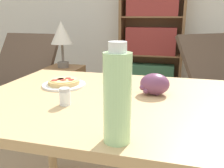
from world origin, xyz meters
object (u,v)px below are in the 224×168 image
object	(u,v)px
lounge_chair_near	(18,92)
lounge_chair_far	(219,93)
pizza_on_plate	(64,83)
bookshelf	(151,40)
side_table	(65,95)
salt_shaker	(65,97)
grape_bunch	(154,84)
table_lamp	(62,35)
drink_bottle	(117,97)

from	to	relation	value
lounge_chair_near	lounge_chair_far	size ratio (longest dim) A/B	0.87
pizza_on_plate	bookshelf	distance (m)	2.35
bookshelf	side_table	bearing A→B (deg)	-119.43
lounge_chair_near	bookshelf	xyz separation A→B (m)	(1.26, 1.31, 0.47)
salt_shaker	lounge_chair_near	size ratio (longest dim) A/B	0.08
pizza_on_plate	side_table	world-z (taller)	pizza_on_plate
grape_bunch	salt_shaker	size ratio (longest dim) A/B	1.88
grape_bunch	table_lamp	world-z (taller)	table_lamp
pizza_on_plate	table_lamp	size ratio (longest dim) A/B	0.48
lounge_chair_far	bookshelf	size ratio (longest dim) A/B	0.64
bookshelf	table_lamp	bearing A→B (deg)	-119.43
drink_bottle	lounge_chair_near	distance (m)	2.16
drink_bottle	pizza_on_plate	bearing A→B (deg)	129.62
lounge_chair_far	table_lamp	bearing A→B (deg)	161.35
table_lamp	bookshelf	bearing A→B (deg)	60.57
drink_bottle	lounge_chair_far	world-z (taller)	drink_bottle
lounge_chair_near	bookshelf	bearing A→B (deg)	48.60
grape_bunch	drink_bottle	xyz separation A→B (m)	(-0.07, -0.44, 0.08)
grape_bunch	side_table	bearing A→B (deg)	132.02
salt_shaker	lounge_chair_far	world-z (taller)	lounge_chair_far
salt_shaker	table_lamp	distance (m)	1.45
table_lamp	drink_bottle	bearing A→B (deg)	-59.19
grape_bunch	bookshelf	world-z (taller)	bookshelf
grape_bunch	table_lamp	size ratio (longest dim) A/B	0.29
lounge_chair_far	table_lamp	distance (m)	1.72
drink_bottle	side_table	xyz separation A→B (m)	(-0.90, 1.52, -0.57)
table_lamp	lounge_chair_near	bearing A→B (deg)	-178.11
salt_shaker	table_lamp	bearing A→B (deg)	116.36
pizza_on_plate	bookshelf	size ratio (longest dim) A/B	0.13
side_table	drink_bottle	bearing A→B (deg)	-59.19
side_table	table_lamp	world-z (taller)	table_lamp
lounge_chair_near	table_lamp	distance (m)	0.81
drink_bottle	side_table	distance (m)	1.86
drink_bottle	lounge_chair_near	bearing A→B (deg)	133.85
drink_bottle	table_lamp	world-z (taller)	table_lamp
table_lamp	pizza_on_plate	bearing A→B (deg)	-63.69
bookshelf	side_table	xyz separation A→B (m)	(-0.73, -1.29, -0.46)
lounge_chair_far	side_table	size ratio (longest dim) A/B	1.75
lounge_chair_near	side_table	distance (m)	0.54
bookshelf	lounge_chair_far	bearing A→B (deg)	-44.72
pizza_on_plate	salt_shaker	xyz separation A→B (m)	(0.12, -0.24, 0.02)
lounge_chair_near	table_lamp	world-z (taller)	table_lamp
lounge_chair_far	side_table	bearing A→B (deg)	161.35
drink_bottle	table_lamp	xyz separation A→B (m)	(-0.90, 1.52, 0.04)
grape_bunch	salt_shaker	world-z (taller)	grape_bunch
salt_shaker	lounge_chair_far	bearing A→B (deg)	63.39
pizza_on_plate	lounge_chair_far	bearing A→B (deg)	56.60
salt_shaker	grape_bunch	bearing A→B (deg)	33.99
grape_bunch	salt_shaker	distance (m)	0.39
drink_bottle	lounge_chair_far	xyz separation A→B (m)	(0.63, 2.00, -0.57)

